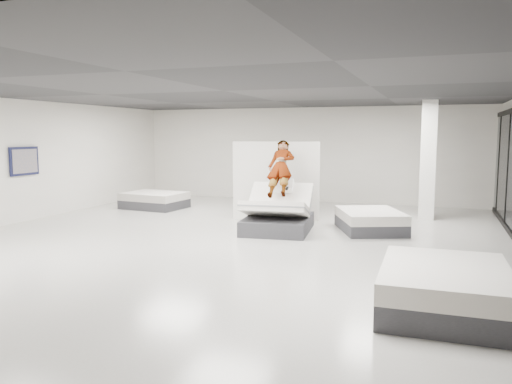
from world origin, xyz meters
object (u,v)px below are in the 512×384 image
hero_bed (278,215)px  person (281,178)px  flat_bed_right_near (444,289)px  divider_panel (276,181)px  remote (287,188)px  flat_bed_left_far (154,200)px  column (428,160)px  wall_poster (24,161)px  flat_bed_right_far (370,221)px

hero_bed → person: size_ratio=1.24×
flat_bed_right_near → divider_panel: bearing=125.8°
hero_bed → flat_bed_right_near: bearing=-50.0°
person → remote: size_ratio=12.43×
divider_panel → flat_bed_right_near: 7.22m
person → divider_panel: divider_panel is taller
flat_bed_left_far → column: (8.02, 0.79, 1.35)m
person → flat_bed_left_far: 5.16m
hero_bed → wall_poster: wall_poster is taller
flat_bed_right_near → column: bearing=93.1°
hero_bed → wall_poster: bearing=-171.3°
hero_bed → flat_bed_right_far: 2.21m
hero_bed → flat_bed_left_far: size_ratio=1.13×
hero_bed → divider_panel: (-0.52, 1.44, 0.66)m
hero_bed → person: 0.92m
flat_bed_right_far → hero_bed: bearing=-159.8°
person → flat_bed_right_far: size_ratio=0.80×
flat_bed_right_near → wall_poster: wall_poster is taller
divider_panel → flat_bed_right_near: bearing=-65.7°
person → flat_bed_right_near: person is taller
divider_panel → wall_poster: bearing=-169.7°
remote → flat_bed_left_far: (-4.96, 2.20, -0.79)m
remote → wall_poster: wall_poster is taller
person → flat_bed_right_near: 6.07m
flat_bed_right_far → wall_poster: (-8.72, -1.78, 1.35)m
flat_bed_right_far → flat_bed_right_near: (1.61, -5.15, 0.05)m
divider_panel → flat_bed_left_far: bearing=158.4°
flat_bed_right_far → wall_poster: bearing=-168.5°
flat_bed_right_far → flat_bed_right_near: size_ratio=1.01×
hero_bed → column: 4.60m
hero_bed → person: (-0.04, 0.31, 0.86)m
hero_bed → flat_bed_right_far: size_ratio=0.99×
remote → wall_poster: (-6.87, -1.01, 0.56)m
column → remote: bearing=-135.6°
remote → flat_bed_right_near: remote is taller
hero_bed → divider_panel: divider_panel is taller
flat_bed_left_far → column: column is taller
flat_bed_right_near → flat_bed_left_far: (-8.41, 6.58, -0.05)m
flat_bed_right_near → wall_poster: bearing=161.9°
divider_panel → remote: bearing=-74.3°
hero_bed → flat_bed_right_near: 5.73m
divider_panel → wall_poster: (-6.13, -2.45, 0.55)m
hero_bed → person: person is taller
person → flat_bed_right_far: bearing=5.1°
flat_bed_right_near → column: column is taller
hero_bed → flat_bed_left_far: bearing=155.1°
remote → flat_bed_right_far: bearing=15.7°
hero_bed → flat_bed_left_far: (-4.74, 2.19, -0.14)m
divider_panel → flat_bed_right_near: divider_panel is taller
divider_panel → hero_bed: bearing=-81.6°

